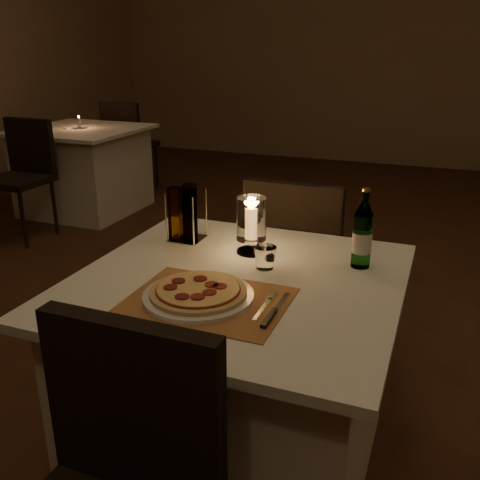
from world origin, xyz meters
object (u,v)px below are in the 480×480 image
(pizza, at_px, (198,291))
(tumbler, at_px, (265,258))
(plate, at_px, (198,296))
(hurricane_candle, at_px, (251,221))
(main_table, at_px, (238,377))
(neighbor_table_left, at_px, (84,170))
(water_bottle, at_px, (362,236))
(chair_far, at_px, (297,255))

(pizza, distance_m, tumbler, 0.30)
(plate, bearing_deg, hurricane_candle, 87.98)
(hurricane_candle, bearing_deg, plate, -92.02)
(main_table, xyz_separation_m, plate, (-0.05, -0.18, 0.38))
(neighbor_table_left, bearing_deg, plate, -47.55)
(tumbler, relative_size, neighbor_table_left, 0.07)
(water_bottle, xyz_separation_m, hurricane_candle, (-0.38, -0.01, 0.01))
(plate, xyz_separation_m, pizza, (-0.00, -0.00, 0.02))
(water_bottle, bearing_deg, main_table, -145.76)
(main_table, distance_m, tumbler, 0.42)
(pizza, xyz_separation_m, tumbler, (0.10, 0.28, 0.01))
(plate, bearing_deg, water_bottle, 46.48)
(chair_far, relative_size, pizza, 3.21)
(chair_far, relative_size, plate, 2.81)
(main_table, xyz_separation_m, pizza, (-0.05, -0.18, 0.39))
(main_table, relative_size, hurricane_candle, 4.99)
(main_table, bearing_deg, chair_far, 90.00)
(main_table, bearing_deg, hurricane_candle, 99.32)
(main_table, distance_m, water_bottle, 0.63)
(hurricane_candle, distance_m, neighbor_table_left, 3.29)
(neighbor_table_left, bearing_deg, pizza, -47.55)
(neighbor_table_left, bearing_deg, hurricane_candle, -42.62)
(chair_far, distance_m, water_bottle, 0.66)
(main_table, height_order, plate, plate)
(chair_far, bearing_deg, pizza, -93.21)
(neighbor_table_left, bearing_deg, main_table, -44.90)
(pizza, distance_m, neighbor_table_left, 3.55)
(plate, relative_size, pizza, 1.14)
(pizza, height_order, water_bottle, water_bottle)
(chair_far, distance_m, pizza, 0.92)
(chair_far, distance_m, tumbler, 0.65)
(main_table, distance_m, plate, 0.42)
(main_table, bearing_deg, pizza, -105.54)
(tumbler, bearing_deg, plate, -110.17)
(tumbler, xyz_separation_m, water_bottle, (0.29, 0.13, 0.07))
(main_table, distance_m, neighbor_table_left, 3.43)
(water_bottle, bearing_deg, neighbor_table_left, 141.70)
(plate, height_order, pizza, pizza)
(tumbler, distance_m, hurricane_candle, 0.17)
(hurricane_candle, bearing_deg, pizza, -92.04)
(main_table, distance_m, hurricane_candle, 0.53)
(tumbler, distance_m, neighbor_table_left, 3.42)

